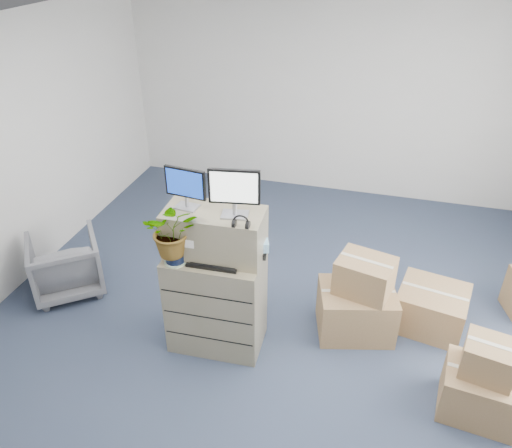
% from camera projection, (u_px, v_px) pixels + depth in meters
% --- Properties ---
extents(ground, '(7.00, 7.00, 0.00)m').
position_uv_depth(ground, '(273.00, 345.00, 4.86)').
color(ground, '#22303E').
rests_on(ground, ground).
extents(wall_back, '(6.00, 0.02, 2.80)m').
position_uv_depth(wall_back, '(334.00, 99.00, 7.03)').
color(wall_back, beige).
rests_on(wall_back, ground).
extents(filing_cabinet_lower, '(0.88, 0.56, 1.01)m').
position_uv_depth(filing_cabinet_lower, '(216.00, 301.00, 4.66)').
color(filing_cabinet_lower, gray).
rests_on(filing_cabinet_lower, ground).
extents(filing_cabinet_upper, '(0.88, 0.46, 0.43)m').
position_uv_depth(filing_cabinet_upper, '(215.00, 233.00, 4.33)').
color(filing_cabinet_upper, gray).
rests_on(filing_cabinet_upper, filing_cabinet_lower).
extents(monitor_left, '(0.37, 0.16, 0.37)m').
position_uv_depth(monitor_left, '(185.00, 186.00, 4.17)').
color(monitor_left, '#99999E').
rests_on(monitor_left, filing_cabinet_upper).
extents(monitor_right, '(0.43, 0.20, 0.42)m').
position_uv_depth(monitor_right, '(234.00, 190.00, 4.04)').
color(monitor_right, '#99999E').
rests_on(monitor_right, filing_cabinet_upper).
extents(headphones, '(0.14, 0.02, 0.14)m').
position_uv_depth(headphones, '(241.00, 222.00, 3.99)').
color(headphones, black).
rests_on(headphones, filing_cabinet_upper).
extents(keyboard, '(0.46, 0.20, 0.02)m').
position_uv_depth(keyboard, '(214.00, 263.00, 4.30)').
color(keyboard, black).
rests_on(keyboard, filing_cabinet_lower).
extents(mouse, '(0.10, 0.07, 0.03)m').
position_uv_depth(mouse, '(243.00, 264.00, 4.28)').
color(mouse, silver).
rests_on(mouse, filing_cabinet_lower).
extents(water_bottle, '(0.07, 0.07, 0.25)m').
position_uv_depth(water_bottle, '(218.00, 245.00, 4.34)').
color(water_bottle, '#95979D').
rests_on(water_bottle, filing_cabinet_lower).
extents(phone_dock, '(0.06, 0.05, 0.14)m').
position_uv_depth(phone_dock, '(215.00, 250.00, 4.40)').
color(phone_dock, silver).
rests_on(phone_dock, filing_cabinet_lower).
extents(external_drive, '(0.21, 0.17, 0.06)m').
position_uv_depth(external_drive, '(256.00, 253.00, 4.40)').
color(external_drive, black).
rests_on(external_drive, filing_cabinet_lower).
extents(tissue_box, '(0.26, 0.19, 0.09)m').
position_uv_depth(tissue_box, '(255.00, 246.00, 4.36)').
color(tissue_box, '#3D93CF').
rests_on(tissue_box, external_drive).
extents(potted_plant, '(0.58, 0.61, 0.47)m').
position_uv_depth(potted_plant, '(173.00, 236.00, 4.19)').
color(potted_plant, '#AFCAA3').
rests_on(potted_plant, filing_cabinet_lower).
extents(office_chair, '(0.97, 0.96, 0.73)m').
position_uv_depth(office_chair, '(65.00, 262.00, 5.43)').
color(office_chair, '#555559').
rests_on(office_chair, ground).
extents(cardboard_boxes, '(2.65, 2.06, 0.85)m').
position_uv_depth(cardboard_boxes, '(436.00, 318.00, 4.77)').
color(cardboard_boxes, olive).
rests_on(cardboard_boxes, ground).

